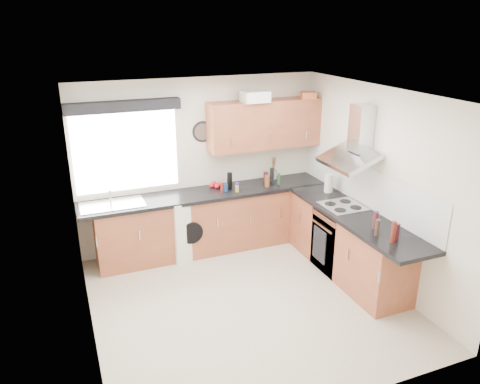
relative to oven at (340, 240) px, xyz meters
name	(u,v)px	position (x,y,z in m)	size (l,w,h in m)	color
ground_plane	(247,301)	(-1.50, -0.30, -0.42)	(3.60, 3.60, 0.00)	beige
ceiling	(248,95)	(-1.50, -0.30, 2.08)	(3.60, 3.60, 0.02)	white
wall_back	(200,164)	(-1.50, 1.50, 0.82)	(3.60, 0.02, 2.50)	silver
wall_front	(335,285)	(-1.50, -2.10, 0.82)	(3.60, 0.02, 2.50)	silver
wall_left	(81,232)	(-3.30, -0.30, 0.82)	(0.02, 3.60, 2.50)	silver
wall_right	(378,187)	(0.30, -0.30, 0.82)	(0.02, 3.60, 2.50)	silver
window	(126,151)	(-2.55, 1.49, 1.12)	(1.40, 0.02, 1.10)	white
window_blind	(123,106)	(-2.55, 1.40, 1.76)	(1.50, 0.18, 0.14)	black
splashback	(363,185)	(0.29, 0.00, 0.75)	(0.01, 3.00, 0.54)	white
base_cab_back	(201,223)	(-1.60, 1.21, 0.01)	(3.00, 0.58, 0.86)	brown
base_cab_corner	(298,208)	(0.00, 1.20, 0.01)	(0.60, 0.60, 0.86)	brown
base_cab_right	(347,244)	(0.01, -0.15, 0.01)	(0.58, 2.10, 0.86)	brown
worktop_back	(207,194)	(-1.50, 1.20, 0.46)	(3.60, 0.62, 0.05)	black
worktop_right	(356,217)	(0.00, -0.30, 0.46)	(0.62, 2.42, 0.05)	black
sink	(112,202)	(-2.83, 1.20, 0.52)	(0.84, 0.46, 0.10)	silver
oven	(340,240)	(0.00, 0.00, 0.00)	(0.56, 0.58, 0.85)	black
hob_plate	(343,206)	(0.00, 0.00, 0.49)	(0.52, 0.52, 0.01)	silver
extractor_hood	(355,143)	(0.10, 0.00, 1.34)	(0.52, 0.78, 0.66)	silver
upper_cabinets	(265,124)	(-0.55, 1.32, 1.38)	(1.70, 0.35, 0.70)	brown
washing_machine	(186,225)	(-1.83, 1.22, 0.02)	(0.61, 0.59, 0.89)	white
wall_clock	(203,132)	(-1.45, 1.48, 1.30)	(0.31, 0.31, 0.04)	black
casserole	(255,97)	(-0.75, 1.22, 1.80)	(0.37, 0.27, 0.15)	white
storage_box	(308,95)	(0.10, 1.22, 1.77)	(0.21, 0.18, 0.10)	#C7552F
utensil_pot	(273,174)	(-0.35, 1.39, 0.56)	(0.10, 0.10, 0.14)	gray
kitchen_roll	(329,183)	(0.12, 0.56, 0.62)	(0.12, 0.12, 0.27)	white
tomato_cluster	(216,185)	(-1.32, 1.35, 0.52)	(0.17, 0.17, 0.08)	red
jar_0	(237,188)	(-1.09, 1.05, 0.54)	(0.06, 0.06, 0.10)	olive
jar_1	(266,177)	(-0.53, 1.30, 0.56)	(0.07, 0.07, 0.15)	#48191D
jar_2	(222,188)	(-1.31, 1.11, 0.56)	(0.04, 0.04, 0.15)	maroon
jar_3	(238,187)	(-1.08, 1.06, 0.55)	(0.06, 0.06, 0.13)	navy
jar_4	(267,181)	(-0.60, 1.10, 0.57)	(0.07, 0.07, 0.17)	brown
jar_5	(228,182)	(-1.11, 1.37, 0.54)	(0.04, 0.04, 0.12)	#1B4E22
jar_6	(230,181)	(-1.15, 1.20, 0.61)	(0.07, 0.07, 0.25)	black
jar_7	(279,179)	(-0.40, 1.12, 0.57)	(0.04, 0.04, 0.17)	#1B4B20
jar_8	(272,175)	(-0.43, 1.29, 0.59)	(0.06, 0.06, 0.21)	black
jar_9	(226,188)	(-1.23, 1.13, 0.54)	(0.05, 0.05, 0.11)	navy
bottle_0	(377,228)	(-0.14, -0.89, 0.58)	(0.05, 0.05, 0.20)	#3C2A21
bottle_1	(397,232)	(-0.01, -1.07, 0.58)	(0.06, 0.06, 0.19)	#39141A
bottle_2	(376,220)	(-0.05, -0.74, 0.59)	(0.07, 0.07, 0.22)	#4B1A23
bottle_3	(393,232)	(-0.09, -1.11, 0.61)	(0.05, 0.05, 0.26)	maroon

